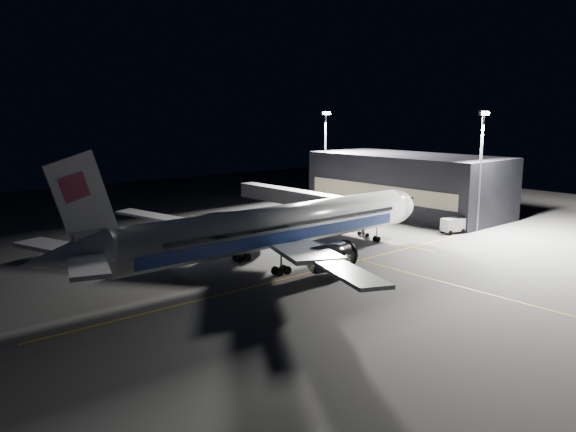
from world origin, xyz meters
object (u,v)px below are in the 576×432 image
(safety_cone_c, at_px, (186,256))
(jet_bridge, at_px, (308,200))
(floodlight_mast_south, at_px, (481,160))
(service_truck, at_px, (455,225))
(floodlight_mast_north, at_px, (325,150))
(baggage_tug, at_px, (136,246))
(safety_cone_a, at_px, (268,244))
(airliner, at_px, (272,228))
(safety_cone_b, at_px, (246,259))

(safety_cone_c, bearing_deg, jet_bridge, 13.63)
(jet_bridge, distance_m, floodlight_mast_south, 31.05)
(service_truck, bearing_deg, safety_cone_c, 175.75)
(floodlight_mast_north, bearing_deg, jet_bridge, -142.26)
(floodlight_mast_south, height_order, safety_cone_c, floodlight_mast_south)
(floodlight_mast_south, bearing_deg, safety_cone_c, 160.71)
(baggage_tug, bearing_deg, floodlight_mast_north, -5.60)
(safety_cone_a, bearing_deg, floodlight_mast_north, 33.60)
(floodlight_mast_north, xyz_separation_m, safety_cone_c, (-48.00, -21.20, -12.11))
(floodlight_mast_north, height_order, safety_cone_a, floodlight_mast_north)
(airliner, height_order, baggage_tug, airliner)
(floodlight_mast_north, relative_size, baggage_tug, 6.64)
(baggage_tug, bearing_deg, safety_cone_b, -78.15)
(floodlight_mast_south, height_order, safety_cone_a, floodlight_mast_south)
(floodlight_mast_south, relative_size, safety_cone_c, 39.07)
(floodlight_mast_south, xyz_separation_m, baggage_tug, (-51.56, 25.22, -11.51))
(jet_bridge, xyz_separation_m, safety_cone_b, (-24.36, -13.93, -4.28))
(floodlight_mast_south, height_order, service_truck, floodlight_mast_south)
(safety_cone_b, bearing_deg, baggage_tug, 121.37)
(service_truck, distance_m, baggage_tug, 52.95)
(floodlight_mast_north, bearing_deg, service_truck, -96.51)
(safety_cone_b, bearing_deg, safety_cone_c, 130.25)
(jet_bridge, xyz_separation_m, baggage_tug, (-33.56, 1.15, -3.72))
(safety_cone_c, bearing_deg, safety_cone_a, -7.30)
(floodlight_mast_north, bearing_deg, safety_cone_a, -146.40)
(baggage_tug, height_order, safety_cone_b, baggage_tug)
(service_truck, distance_m, safety_cone_a, 33.22)
(service_truck, xyz_separation_m, safety_cone_c, (-43.86, 15.14, -1.15))
(floodlight_mast_south, xyz_separation_m, safety_cone_a, (-34.52, 15.07, -12.06))
(jet_bridge, relative_size, safety_cone_c, 64.93)
(safety_cone_a, bearing_deg, floodlight_mast_south, -23.58)
(service_truck, relative_size, baggage_tug, 1.76)
(floodlight_mast_south, bearing_deg, service_truck, 158.24)
(floodlight_mast_north, bearing_deg, floodlight_mast_south, -90.00)
(service_truck, distance_m, safety_cone_b, 39.17)
(floodlight_mast_south, bearing_deg, safety_cone_b, 166.54)
(safety_cone_a, bearing_deg, safety_cone_c, 172.70)
(airliner, distance_m, safety_cone_b, 6.50)
(service_truck, bearing_deg, baggage_tug, 168.38)
(floodlight_mast_south, relative_size, safety_cone_b, 33.97)
(baggage_tug, distance_m, safety_cone_a, 19.84)
(airliner, height_order, safety_cone_b, airliner)
(floodlight_mast_north, height_order, baggage_tug, floodlight_mast_north)
(floodlight_mast_north, distance_m, baggage_tug, 54.35)
(service_truck, height_order, baggage_tug, service_truck)
(safety_cone_b, height_order, safety_cone_c, safety_cone_b)
(baggage_tug, xyz_separation_m, safety_cone_a, (17.04, -10.15, -0.55))
(floodlight_mast_north, bearing_deg, safety_cone_b, -146.67)
(service_truck, height_order, safety_cone_b, service_truck)
(floodlight_mast_south, distance_m, safety_cone_b, 45.20)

